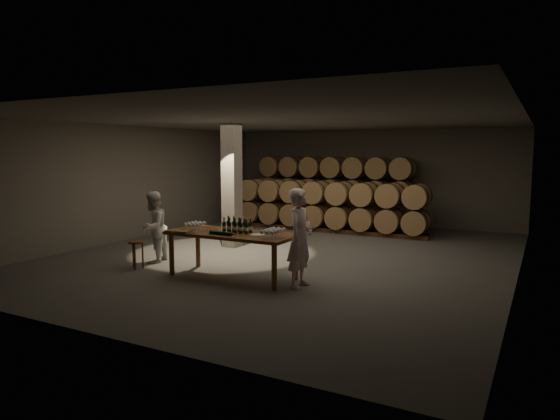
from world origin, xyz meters
The scene contains 15 objects.
room centered at (-1.80, 0.20, 1.60)m, with size 12.00×12.00×12.00m.
tasting_table centered at (0.00, -2.50, 0.80)m, with size 2.60×1.10×0.90m.
barrel_stack_back centered at (-0.96, 5.20, 1.20)m, with size 5.48×0.95×2.31m.
barrel_stack_front centered at (-0.57, 3.80, 0.83)m, with size 6.26×0.95×1.57m.
bottle_cluster centered at (0.08, -2.44, 1.01)m, with size 0.60×0.23×0.30m.
lying_bottles centered at (-0.02, -2.84, 0.94)m, with size 0.58×0.07×0.07m.
glass_cluster_left centered at (-0.86, -2.58, 1.02)m, with size 0.30×0.41×0.16m.
glass_cluster_right centered at (0.97, -2.59, 1.02)m, with size 0.30×0.52×0.16m.
plate centered at (0.60, -2.55, 0.91)m, with size 0.29×0.29×0.02m, color white.
notebook_near centered at (-0.87, -2.95, 0.92)m, with size 0.26×0.21×0.03m, color brown.
notebook_corner centered at (-1.14, -2.92, 0.91)m, with size 0.21×0.26×0.02m, color brown.
pen centered at (-0.65, -2.95, 0.91)m, with size 0.01×0.01×0.14m, color black.
stool centered at (-2.20, -2.85, 0.49)m, with size 0.36×0.36×0.60m.
person_man centered at (1.48, -2.50, 0.91)m, with size 0.66×0.44×1.82m, color white.
person_woman centered at (-2.33, -2.19, 0.80)m, with size 0.78×0.60×1.60m, color silver.
Camera 1 is at (5.40, -10.58, 2.48)m, focal length 32.00 mm.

